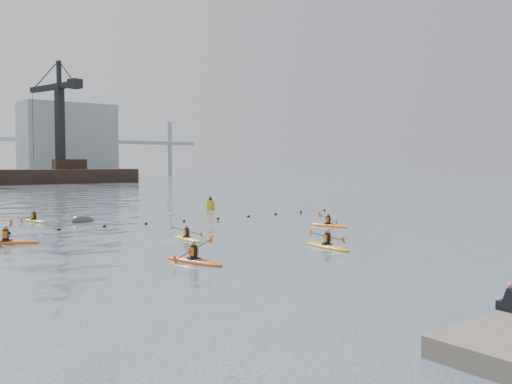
{
  "coord_description": "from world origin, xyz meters",
  "views": [
    {
      "loc": [
        -19.05,
        -12.6,
        4.29
      ],
      "look_at": [
        -1.7,
        10.0,
        2.8
      ],
      "focal_mm": 38.0,
      "sensor_mm": 36.0,
      "label": 1
    }
  ],
  "objects_px": {
    "kayaker_0": "(194,260)",
    "kayaker_3": "(187,238)",
    "mooring_buoy": "(84,222)",
    "kayaker_4": "(328,225)",
    "nav_buoy": "(210,205)",
    "kayaker_2": "(6,242)",
    "kayaker_1": "(327,246)",
    "kayaker_5": "(34,220)"
  },
  "relations": [
    {
      "from": "kayaker_2",
      "to": "mooring_buoy",
      "type": "bearing_deg",
      "value": -12.95
    },
    {
      "from": "kayaker_5",
      "to": "kayaker_2",
      "type": "bearing_deg",
      "value": -125.96
    },
    {
      "from": "kayaker_5",
      "to": "kayaker_0",
      "type": "bearing_deg",
      "value": -101.68
    },
    {
      "from": "nav_buoy",
      "to": "kayaker_2",
      "type": "bearing_deg",
      "value": -150.06
    },
    {
      "from": "kayaker_3",
      "to": "kayaker_5",
      "type": "height_order",
      "value": "kayaker_5"
    },
    {
      "from": "kayaker_4",
      "to": "nav_buoy",
      "type": "xyz_separation_m",
      "value": [
        1.01,
        16.56,
        0.35
      ]
    },
    {
      "from": "kayaker_2",
      "to": "kayaker_5",
      "type": "bearing_deg",
      "value": 5.6
    },
    {
      "from": "kayaker_1",
      "to": "kayaker_4",
      "type": "xyz_separation_m",
      "value": [
        6.89,
        6.79,
        -0.01
      ]
    },
    {
      "from": "mooring_buoy",
      "to": "kayaker_2",
      "type": "bearing_deg",
      "value": -130.78
    },
    {
      "from": "kayaker_2",
      "to": "kayaker_3",
      "type": "bearing_deg",
      "value": -90.65
    },
    {
      "from": "kayaker_0",
      "to": "nav_buoy",
      "type": "xyz_separation_m",
      "value": [
        15.47,
        22.79,
        0.34
      ]
    },
    {
      "from": "kayaker_2",
      "to": "kayaker_1",
      "type": "bearing_deg",
      "value": -104.22
    },
    {
      "from": "kayaker_2",
      "to": "kayaker_4",
      "type": "distance_m",
      "value": 20.16
    },
    {
      "from": "nav_buoy",
      "to": "mooring_buoy",
      "type": "bearing_deg",
      "value": -165.57
    },
    {
      "from": "kayaker_2",
      "to": "kayaker_3",
      "type": "xyz_separation_m",
      "value": [
        8.47,
        -4.6,
        -0.02
      ]
    },
    {
      "from": "kayaker_2",
      "to": "mooring_buoy",
      "type": "distance_m",
      "value": 11.15
    },
    {
      "from": "kayaker_0",
      "to": "kayaker_5",
      "type": "distance_m",
      "value": 21.63
    },
    {
      "from": "kayaker_1",
      "to": "mooring_buoy",
      "type": "xyz_separation_m",
      "value": [
        -5.43,
        19.92,
        -0.1
      ]
    },
    {
      "from": "kayaker_0",
      "to": "nav_buoy",
      "type": "bearing_deg",
      "value": 42.76
    },
    {
      "from": "kayaker_1",
      "to": "kayaker_2",
      "type": "relative_size",
      "value": 1.01
    },
    {
      "from": "kayaker_0",
      "to": "kayaker_2",
      "type": "relative_size",
      "value": 1.01
    },
    {
      "from": "kayaker_1",
      "to": "kayaker_2",
      "type": "distance_m",
      "value": 17.13
    },
    {
      "from": "mooring_buoy",
      "to": "nav_buoy",
      "type": "xyz_separation_m",
      "value": [
        13.34,
        3.43,
        0.44
      ]
    },
    {
      "from": "kayaker_0",
      "to": "mooring_buoy",
      "type": "xyz_separation_m",
      "value": [
        2.13,
        19.36,
        -0.1
      ]
    },
    {
      "from": "kayaker_1",
      "to": "nav_buoy",
      "type": "distance_m",
      "value": 24.65
    },
    {
      "from": "kayaker_1",
      "to": "kayaker_3",
      "type": "relative_size",
      "value": 1.15
    },
    {
      "from": "kayaker_0",
      "to": "mooring_buoy",
      "type": "height_order",
      "value": "kayaker_0"
    },
    {
      "from": "kayaker_1",
      "to": "mooring_buoy",
      "type": "distance_m",
      "value": 20.65
    },
    {
      "from": "kayaker_2",
      "to": "kayaker_0",
      "type": "bearing_deg",
      "value": -126.91
    },
    {
      "from": "mooring_buoy",
      "to": "kayaker_1",
      "type": "bearing_deg",
      "value": -74.74
    },
    {
      "from": "kayaker_0",
      "to": "nav_buoy",
      "type": "distance_m",
      "value": 27.55
    },
    {
      "from": "mooring_buoy",
      "to": "kayaker_4",
      "type": "bearing_deg",
      "value": -46.81
    },
    {
      "from": "kayaker_4",
      "to": "mooring_buoy",
      "type": "relative_size",
      "value": 1.63
    },
    {
      "from": "kayaker_3",
      "to": "mooring_buoy",
      "type": "distance_m",
      "value": 13.1
    },
    {
      "from": "kayaker_1",
      "to": "kayaker_4",
      "type": "bearing_deg",
      "value": 51.15
    },
    {
      "from": "kayaker_0",
      "to": "kayaker_4",
      "type": "height_order",
      "value": "kayaker_0"
    },
    {
      "from": "kayaker_4",
      "to": "nav_buoy",
      "type": "relative_size",
      "value": 2.19
    },
    {
      "from": "kayaker_1",
      "to": "nav_buoy",
      "type": "height_order",
      "value": "nav_buoy"
    },
    {
      "from": "kayaker_0",
      "to": "kayaker_4",
      "type": "distance_m",
      "value": 15.74
    },
    {
      "from": "kayaker_2",
      "to": "kayaker_3",
      "type": "relative_size",
      "value": 1.14
    },
    {
      "from": "kayaker_1",
      "to": "mooring_buoy",
      "type": "relative_size",
      "value": 1.75
    },
    {
      "from": "kayaker_0",
      "to": "kayaker_3",
      "type": "height_order",
      "value": "kayaker_0"
    }
  ]
}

